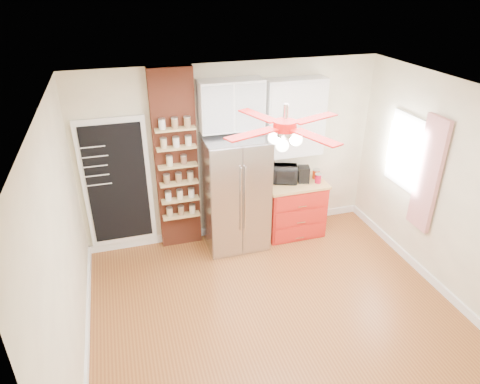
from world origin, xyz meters
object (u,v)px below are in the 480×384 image
object	(u,v)px
canister_left	(318,179)
pantry_jar_oats	(169,161)
ceiling_fan	(285,126)
toaster_oven	(282,174)
fridge	(235,193)
red_cabinet	(293,207)
coffee_maker	(304,174)

from	to	relation	value
canister_left	pantry_jar_oats	distance (m)	2.27
ceiling_fan	canister_left	size ratio (longest dim) A/B	10.07
ceiling_fan	toaster_oven	xyz separation A→B (m)	(0.74, 1.77, -1.40)
fridge	pantry_jar_oats	world-z (taller)	fridge
toaster_oven	pantry_jar_oats	xyz separation A→B (m)	(-1.70, 0.01, 0.42)
red_cabinet	canister_left	distance (m)	0.62
pantry_jar_oats	fridge	bearing A→B (deg)	-9.20
red_cabinet	ceiling_fan	distance (m)	2.75
red_cabinet	ceiling_fan	world-z (taller)	ceiling_fan
coffee_maker	canister_left	xyz separation A→B (m)	(0.20, -0.11, -0.05)
fridge	red_cabinet	size ratio (longest dim) A/B	1.86
red_cabinet	coffee_maker	size ratio (longest dim) A/B	3.78
fridge	canister_left	xyz separation A→B (m)	(1.30, -0.07, 0.09)
coffee_maker	canister_left	size ratio (longest dim) A/B	1.79
ceiling_fan	fridge	bearing A→B (deg)	91.76
toaster_oven	coffee_maker	world-z (taller)	coffee_maker
red_cabinet	pantry_jar_oats	distance (m)	2.13
red_cabinet	canister_left	bearing A→B (deg)	-20.58
ceiling_fan	pantry_jar_oats	world-z (taller)	ceiling_fan
fridge	red_cabinet	xyz separation A→B (m)	(0.97, 0.05, -0.42)
canister_left	coffee_maker	bearing A→B (deg)	152.04
toaster_oven	fridge	bearing A→B (deg)	-150.28
toaster_oven	coffee_maker	xyz separation A→B (m)	(0.31, -0.10, 0.00)
ceiling_fan	canister_left	distance (m)	2.47
toaster_oven	coffee_maker	size ratio (longest dim) A/B	1.79
fridge	canister_left	bearing A→B (deg)	-3.21
fridge	pantry_jar_oats	size ratio (longest dim) A/B	12.24
red_cabinet	fridge	bearing A→B (deg)	-177.05
ceiling_fan	coffee_maker	size ratio (longest dim) A/B	5.62
ceiling_fan	toaster_oven	world-z (taller)	ceiling_fan
fridge	pantry_jar_oats	bearing A→B (deg)	170.80
toaster_oven	pantry_jar_oats	bearing A→B (deg)	-160.40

